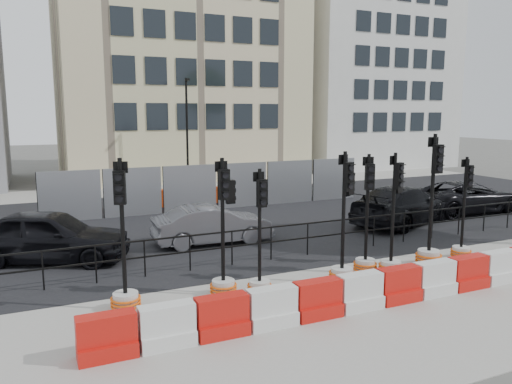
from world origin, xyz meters
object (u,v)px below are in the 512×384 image
traffic_signal_d (343,253)px  traffic_signal_h (462,238)px  traffic_signal_a (125,280)px  car_c (402,205)px  car_a (49,236)px

traffic_signal_d → traffic_signal_h: (4.32, 0.33, -0.17)m
traffic_signal_d → traffic_signal_h: 4.34m
traffic_signal_a → traffic_signal_h: (9.53, -0.13, -0.07)m
traffic_signal_h → car_c: traffic_signal_h is taller
car_c → traffic_signal_h: bearing=140.2°
car_c → car_a: bearing=68.4°
traffic_signal_h → car_a: 11.78m
traffic_signal_a → traffic_signal_h: 9.53m
traffic_signal_a → car_a: 4.67m
traffic_signal_a → traffic_signal_h: bearing=19.1°
traffic_signal_a → car_c: (11.06, 4.21, 0.05)m
car_a → car_c: size_ratio=0.88×
traffic_signal_a → traffic_signal_d: same height
traffic_signal_h → car_a: size_ratio=0.62×
traffic_signal_h → traffic_signal_a: bearing=-176.6°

